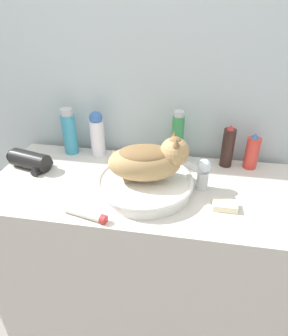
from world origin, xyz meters
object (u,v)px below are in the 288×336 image
mouthwash_bottle (70,132)px  hair_dryer (30,161)px  lotion_bottle_white (97,134)px  faucet (201,172)px  cat (149,159)px  hairspray_can_black (228,147)px  shampoo_bottle_tall (177,138)px  cream_tube (86,214)px  spray_bottle_trigger (252,152)px  soap_bar (225,206)px

mouthwash_bottle → hair_dryer: mouthwash_bottle is taller
lotion_bottle_white → hair_dryer: size_ratio=1.04×
faucet → mouthwash_bottle: size_ratio=0.65×
cat → hairspray_can_black: bearing=28.6°
cat → lotion_bottle_white: cat is taller
faucet → shampoo_bottle_tall: bearing=-74.9°
cat → hairspray_can_black: size_ratio=1.70×
lotion_bottle_white → cream_tube: bearing=-78.2°
mouthwash_bottle → lotion_bottle_white: bearing=0.0°
faucet → shampoo_bottle_tall: shampoo_bottle_tall is taller
spray_bottle_trigger → soap_bar: size_ratio=1.91×
faucet → spray_bottle_trigger: size_ratio=0.87×
faucet → hair_dryer: 0.72m
faucet → cat: bearing=-0.2°
mouthwash_bottle → cream_tube: 0.50m
hairspray_can_black → shampoo_bottle_tall: size_ratio=0.81×
lotion_bottle_white → soap_bar: bearing=-29.2°
shampoo_bottle_tall → spray_bottle_trigger: 0.32m
cat → mouthwash_bottle: (-0.41, 0.24, -0.03)m
faucet → soap_bar: bearing=116.1°
hair_dryer → soap_bar: hair_dryer is taller
mouthwash_bottle → lotion_bottle_white: (0.13, 0.00, 0.00)m
hairspray_can_black → shampoo_bottle_tall: 0.22m
lotion_bottle_white → hair_dryer: lotion_bottle_white is taller
hair_dryer → soap_bar: size_ratio=2.40×
faucet → hair_dryer: (-0.72, 0.03, -0.04)m
hairspray_can_black → mouthwash_bottle: (-0.71, -0.00, 0.01)m
soap_bar → cat: bearing=166.6°
lotion_bottle_white → shampoo_bottle_tall: shampoo_bottle_tall is taller
mouthwash_bottle → soap_bar: mouthwash_bottle is taller
spray_bottle_trigger → soap_bar: spray_bottle_trigger is taller
cat → faucet: (0.19, 0.04, -0.06)m
cream_tube → shampoo_bottle_tall: bearing=58.7°
hairspray_can_black → faucet: bearing=-118.2°
mouthwash_bottle → spray_bottle_trigger: bearing=0.0°
cat → cream_tube: size_ratio=2.01×
faucet → shampoo_bottle_tall: (-0.11, 0.20, 0.04)m
lotion_bottle_white → shampoo_bottle_tall: 0.36m
soap_bar → lotion_bottle_white: bearing=150.8°
mouthwash_bottle → cat: bearing=-31.0°
faucet → hairspray_can_black: bearing=-131.1°
cat → faucet: size_ratio=2.33×
shampoo_bottle_tall → cream_tube: size_ratio=1.46×
spray_bottle_trigger → cat: bearing=-148.7°
hairspray_can_black → lotion_bottle_white: bearing=180.0°
shampoo_bottle_tall → cream_tube: shampoo_bottle_tall is taller
cat → cream_tube: (-0.18, -0.20, -0.12)m
cat → spray_bottle_trigger: 0.47m
lotion_bottle_white → shampoo_bottle_tall: bearing=-0.0°
cream_tube → faucet: bearing=32.6°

